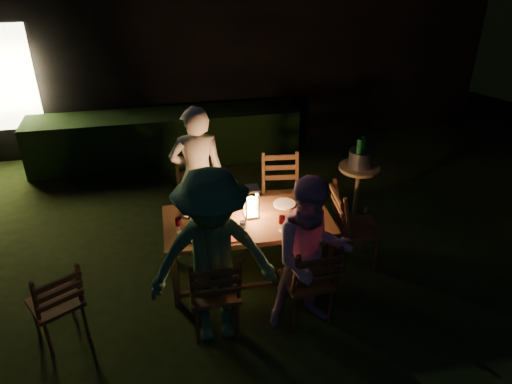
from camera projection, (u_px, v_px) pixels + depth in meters
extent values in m
plane|color=black|center=(232.00, 317.00, 5.01)|extent=(40.00, 40.00, 0.00)
cube|color=black|center=(182.00, 27.00, 9.50)|extent=(10.00, 4.00, 3.20)
cube|color=#FFE5B2|center=(4.00, 79.00, 7.47)|extent=(0.90, 0.06, 1.60)
cube|color=black|center=(166.00, 137.00, 7.93)|extent=(4.20, 0.70, 0.80)
cube|color=#472F17|center=(248.00, 221.00, 5.26)|extent=(1.76, 0.88, 0.06)
cube|color=#472F17|center=(176.00, 281.00, 5.01)|extent=(0.07, 0.07, 0.65)
cube|color=#472F17|center=(172.00, 240.00, 5.63)|extent=(0.07, 0.07, 0.65)
cube|color=#472F17|center=(329.00, 262.00, 5.27)|extent=(0.07, 0.07, 0.65)
cube|color=#472F17|center=(310.00, 225.00, 5.89)|extent=(0.07, 0.07, 0.65)
cube|color=#472F17|center=(214.00, 291.00, 4.66)|extent=(0.46, 0.44, 0.04)
cube|color=#472F17|center=(216.00, 280.00, 4.35)|extent=(0.46, 0.15, 0.54)
cube|color=#472F17|center=(307.00, 280.00, 4.81)|extent=(0.49, 0.47, 0.04)
cube|color=#472F17|center=(317.00, 269.00, 4.51)|extent=(0.46, 0.20, 0.52)
cube|color=#472F17|center=(200.00, 207.00, 5.94)|extent=(0.48, 0.46, 0.04)
cube|color=#472F17|center=(196.00, 177.00, 5.96)|extent=(0.47, 0.17, 0.55)
cube|color=#472F17|center=(281.00, 200.00, 6.10)|extent=(0.51, 0.49, 0.04)
cube|color=#472F17|center=(280.00, 171.00, 6.13)|extent=(0.47, 0.20, 0.54)
cube|color=#472F17|center=(358.00, 228.00, 5.58)|extent=(0.47, 0.49, 0.04)
cube|color=#472F17|center=(343.00, 207.00, 5.41)|extent=(0.18, 0.47, 0.54)
cube|color=#472F17|center=(55.00, 302.00, 4.57)|extent=(0.57, 0.56, 0.04)
cube|color=#472F17|center=(57.00, 290.00, 4.32)|extent=(0.44, 0.33, 0.50)
imported|color=beige|center=(197.00, 176.00, 5.81)|extent=(0.63, 0.41, 1.72)
imported|color=#C889B1|center=(311.00, 256.00, 4.59)|extent=(0.78, 0.61, 1.59)
imported|color=#326440|center=(213.00, 259.00, 4.40)|extent=(1.15, 0.66, 1.77)
cube|color=white|center=(251.00, 215.00, 5.29)|extent=(0.15, 0.15, 0.03)
cube|color=white|center=(251.00, 189.00, 5.13)|extent=(0.16, 0.16, 0.03)
cylinder|color=#FF9E3F|center=(251.00, 206.00, 5.23)|extent=(0.09, 0.09, 0.18)
cylinder|color=white|center=(194.00, 213.00, 5.34)|extent=(0.25, 0.25, 0.01)
cylinder|color=white|center=(197.00, 236.00, 4.96)|extent=(0.25, 0.25, 0.01)
cylinder|color=white|center=(284.00, 204.00, 5.50)|extent=(0.25, 0.25, 0.01)
cylinder|color=white|center=(294.00, 226.00, 5.13)|extent=(0.25, 0.25, 0.01)
cylinder|color=#0F471E|center=(224.00, 210.00, 5.13)|extent=(0.07, 0.07, 0.28)
cube|color=red|center=(238.00, 237.00, 4.94)|extent=(0.18, 0.14, 0.01)
cube|color=red|center=(306.00, 229.00, 5.07)|extent=(0.18, 0.14, 0.01)
cube|color=black|center=(191.00, 242.00, 4.89)|extent=(0.14, 0.07, 0.01)
cylinder|color=olive|center=(359.00, 168.00, 6.38)|extent=(0.52, 0.52, 0.04)
cylinder|color=olive|center=(357.00, 191.00, 6.55)|extent=(0.06, 0.06, 0.69)
cylinder|color=#A5A8AD|center=(361.00, 159.00, 6.31)|extent=(0.30, 0.30, 0.22)
cylinder|color=#0F471E|center=(358.00, 157.00, 6.25)|extent=(0.07, 0.07, 0.32)
cylinder|color=#0F471E|center=(363.00, 153.00, 6.33)|extent=(0.07, 0.07, 0.32)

